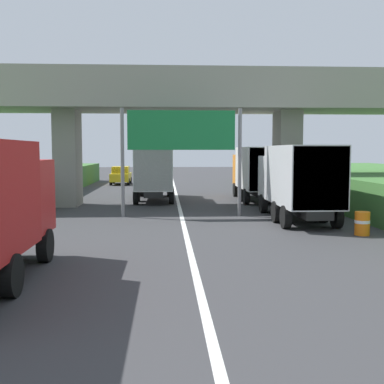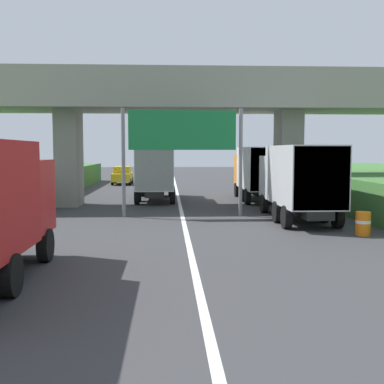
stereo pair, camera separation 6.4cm
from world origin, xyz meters
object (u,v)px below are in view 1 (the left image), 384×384
(overhead_highway_sign, at_px, (181,137))
(construction_barrel_4, at_px, (321,208))
(truck_silver, at_px, (297,179))
(construction_barrel_3, at_px, (362,223))
(truck_green, at_px, (154,171))
(car_yellow, at_px, (121,175))
(truck_orange, at_px, (257,171))

(overhead_highway_sign, bearing_deg, construction_barrel_4, -5.58)
(truck_silver, xyz_separation_m, construction_barrel_3, (1.45, -3.97, -1.47))
(truck_silver, xyz_separation_m, truck_green, (-6.74, 9.43, 0.00))
(truck_silver, distance_m, car_yellow, 26.77)
(truck_green, height_order, car_yellow, truck_green)
(overhead_highway_sign, xyz_separation_m, construction_barrel_4, (6.75, -0.66, -3.41))
(truck_silver, distance_m, truck_orange, 8.96)
(truck_orange, height_order, construction_barrel_4, truck_orange)
(truck_orange, xyz_separation_m, truck_green, (-6.61, 0.47, 0.00))
(overhead_highway_sign, distance_m, truck_orange, 9.11)
(truck_green, bearing_deg, truck_silver, -54.44)
(construction_barrel_3, relative_size, construction_barrel_4, 1.00)
(truck_green, distance_m, car_yellow, 15.70)
(truck_orange, height_order, construction_barrel_3, truck_orange)
(truck_green, bearing_deg, overhead_highway_sign, -79.07)
(truck_green, relative_size, construction_barrel_4, 8.11)
(overhead_highway_sign, distance_m, truck_silver, 5.83)
(truck_silver, xyz_separation_m, car_yellow, (-10.32, 24.68, -1.08))
(construction_barrel_4, bearing_deg, construction_barrel_3, -90.65)
(construction_barrel_4, bearing_deg, car_yellow, 116.55)
(truck_silver, height_order, construction_barrel_4, truck_silver)
(truck_green, xyz_separation_m, construction_barrel_4, (8.24, -8.42, -1.47))
(truck_silver, height_order, truck_orange, same)
(truck_silver, height_order, car_yellow, truck_silver)
(overhead_highway_sign, bearing_deg, truck_green, 100.93)
(overhead_highway_sign, bearing_deg, truck_silver, -17.70)
(truck_silver, bearing_deg, overhead_highway_sign, 162.30)
(truck_green, xyz_separation_m, construction_barrel_3, (8.19, -13.40, -1.47))
(overhead_highway_sign, bearing_deg, construction_barrel_3, -40.15)
(car_yellow, distance_m, construction_barrel_3, 30.97)
(overhead_highway_sign, relative_size, construction_barrel_4, 6.53)
(overhead_highway_sign, distance_m, car_yellow, 23.75)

